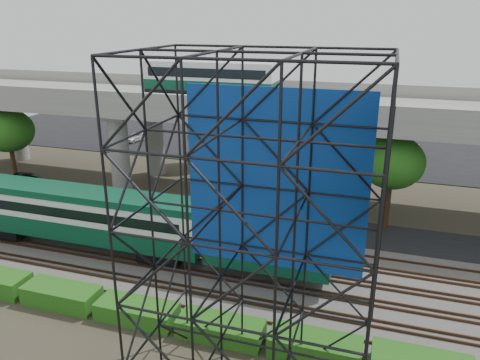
% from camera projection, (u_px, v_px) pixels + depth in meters
% --- Properties ---
extents(ground, '(140.00, 140.00, 0.00)m').
position_uv_depth(ground, '(157.00, 278.00, 30.52)').
color(ground, '#474233').
rests_on(ground, ground).
extents(ballast_bed, '(90.00, 12.00, 0.20)m').
position_uv_depth(ballast_bed, '(170.00, 262.00, 32.29)').
color(ballast_bed, slate).
rests_on(ballast_bed, ground).
extents(service_road, '(90.00, 5.00, 0.08)m').
position_uv_depth(service_road, '(214.00, 216.00, 39.95)').
color(service_road, black).
rests_on(service_road, ground).
extents(parking_lot, '(90.00, 18.00, 0.08)m').
position_uv_depth(parking_lot, '(277.00, 147.00, 61.09)').
color(parking_lot, black).
rests_on(parking_lot, ground).
extents(harbor_water, '(140.00, 40.00, 0.03)m').
position_uv_depth(harbor_water, '(307.00, 115.00, 80.88)').
color(harbor_water, '#476575').
rests_on(harbor_water, ground).
extents(rail_tracks, '(90.00, 9.52, 0.16)m').
position_uv_depth(rail_tracks, '(170.00, 260.00, 32.23)').
color(rail_tracks, '#472D1E').
rests_on(rail_tracks, ballast_bed).
extents(commuter_train, '(29.30, 3.06, 4.30)m').
position_uv_depth(commuter_train, '(105.00, 217.00, 32.77)').
color(commuter_train, black).
rests_on(commuter_train, rail_tracks).
extents(overpass, '(80.00, 12.00, 12.40)m').
position_uv_depth(overpass, '(232.00, 110.00, 42.25)').
color(overpass, '#9E9B93').
rests_on(overpass, ground).
extents(scaffold_tower, '(9.36, 6.36, 15.00)m').
position_uv_depth(scaffold_tower, '(256.00, 250.00, 18.32)').
color(scaffold_tower, black).
rests_on(scaffold_tower, ground).
extents(hedge_strip, '(34.60, 1.80, 1.20)m').
position_uv_depth(hedge_strip, '(137.00, 311.00, 26.18)').
color(hedge_strip, '#195212').
rests_on(hedge_strip, ground).
extents(trees, '(40.94, 16.94, 7.69)m').
position_uv_depth(trees, '(188.00, 134.00, 44.57)').
color(trees, '#382314').
rests_on(trees, ground).
extents(suv, '(6.02, 3.41, 1.58)m').
position_uv_depth(suv, '(28.00, 182.00, 45.62)').
color(suv, black).
rests_on(suv, service_road).
extents(parked_cars, '(37.86, 9.83, 1.31)m').
position_uv_depth(parked_cars, '(281.00, 143.00, 60.29)').
color(parked_cars, silver).
rests_on(parked_cars, parking_lot).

